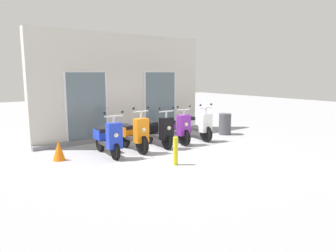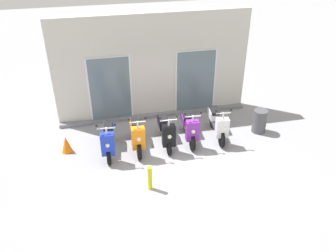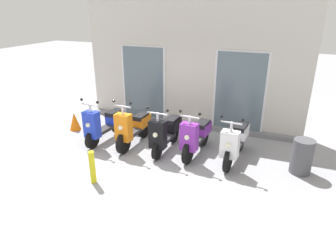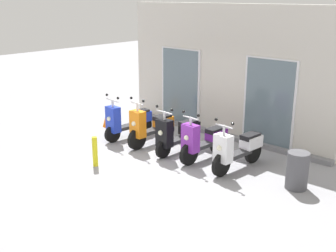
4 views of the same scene
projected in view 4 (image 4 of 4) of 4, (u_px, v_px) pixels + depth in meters
name	position (u px, v px, depth m)	size (l,w,h in m)	color
ground_plane	(153.00, 162.00, 9.95)	(40.00, 40.00, 0.00)	#939399
storefront_facade	(225.00, 74.00, 11.44)	(6.47, 0.50, 3.55)	beige
scooter_blue	(127.00, 121.00, 11.45)	(0.56, 1.56, 1.28)	black
scooter_orange	(151.00, 127.00, 10.93)	(0.52, 1.59, 1.33)	black
scooter_black	(177.00, 134.00, 10.37)	(0.55, 1.49, 1.27)	black
scooter_purple	(204.00, 140.00, 9.96)	(0.52, 1.58, 1.26)	black
scooter_white	(238.00, 149.00, 9.38)	(0.51, 1.67, 1.26)	black
curb_bollard	(95.00, 152.00, 9.61)	(0.12, 0.12, 0.70)	yellow
trash_bin	(297.00, 170.00, 8.49)	(0.44, 0.44, 0.77)	#4C4C51
traffic_cone	(108.00, 118.00, 12.55)	(0.32, 0.32, 0.52)	orange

